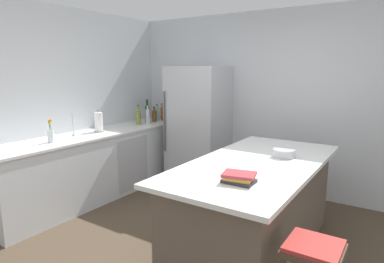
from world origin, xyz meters
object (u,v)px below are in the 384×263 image
Objects in this scene: bar_stool at (313,261)px; paper_towel_roll at (99,122)px; vinegar_bottle at (162,114)px; mixing_bowl at (284,153)px; hot_sauce_bottle at (139,118)px; gin_bottle at (157,114)px; olive_oil_bottle at (138,117)px; soda_bottle at (148,116)px; kitchen_island at (255,206)px; whiskey_bottle at (154,116)px; refrigerator at (198,126)px; cookbook_stack at (239,178)px; sink_faucet at (74,124)px; flower_vase at (51,134)px; wine_bottle at (147,113)px.

paper_towel_roll reaches higher than bar_stool.
mixing_bowl is (2.52, -1.22, -0.08)m from vinegar_bottle.
hot_sauce_bottle is (-0.10, -0.47, -0.03)m from vinegar_bottle.
olive_oil_bottle is at bearing -88.02° from gin_bottle.
gin_bottle is 0.30m from soda_bottle.
hot_sauce_bottle is 0.14m from olive_oil_bottle.
olive_oil_bottle is (0.08, -0.11, 0.04)m from hot_sauce_bottle.
whiskey_bottle reaches higher than kitchen_island.
olive_oil_bottle reaches higher than gin_bottle.
refrigerator reaches higher than cookbook_stack.
gin_bottle is 0.90× the size of olive_oil_bottle.
flower_vase is (0.10, -0.41, -0.06)m from sink_faucet.
refrigerator is at bearing 129.26° from cookbook_stack.
soda_bottle is (-0.82, -0.24, 0.13)m from refrigerator.
sink_faucet is 1.05× the size of flower_vase.
mixing_bowl is at bearing 2.38° from paper_towel_roll.
hot_sauce_bottle is at bearing 127.15° from olive_oil_bottle.
olive_oil_bottle reaches higher than bar_stool.
kitchen_island is 2.50m from flower_vase.
soda_bottle is at bearing -80.97° from gin_bottle.
refrigerator reaches higher than sink_faucet.
bar_stool is 3.88m from gin_bottle.
wine_bottle is 3.18m from cookbook_stack.
vinegar_bottle is at bearing 143.10° from bar_stool.
flower_vase is 1.54m from olive_oil_bottle.
sink_faucet is at bearing -121.19° from refrigerator.
cookbook_stack is at bearing -32.44° from olive_oil_bottle.
whiskey_bottle reaches higher than mixing_bowl.
vinegar_bottle is (-2.36, 1.52, 0.57)m from kitchen_island.
mixing_bowl is at bearing -18.30° from soda_bottle.
soda_bottle is 1.47× the size of hot_sauce_bottle.
hot_sauce_bottle is (-0.09, -0.27, -0.02)m from whiskey_bottle.
soda_bottle is at bearing 89.32° from flower_vase.
wine_bottle is at bearing 90.73° from paper_towel_roll.
refrigerator is 6.48× the size of cookbook_stack.
vinegar_bottle reaches higher than hot_sauce_bottle.
paper_towel_roll is 1.03× the size of soda_bottle.
hot_sauce_bottle reaches higher than kitchen_island.
mixing_bowl is at bearing -23.70° from gin_bottle.
paper_towel_roll is 1.04m from wine_bottle.
whiskey_bottle is 1.15× the size of mixing_bowl.
hot_sauce_bottle is (-2.46, 1.05, 0.54)m from kitchen_island.
sink_faucet is at bearing -93.85° from whiskey_bottle.
sink_faucet is 1.20× the size of whiskey_bottle.
mixing_bowl is (2.61, -0.93, -0.12)m from wine_bottle.
mixing_bowl is at bearing -21.94° from whiskey_bottle.
bar_stool is at bearing -29.36° from olive_oil_bottle.
soda_bottle is 3.04m from cookbook_stack.
wine_bottle is (-3.19, 2.04, 0.53)m from bar_stool.
soda_bottle is at bearing -163.73° from refrigerator.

